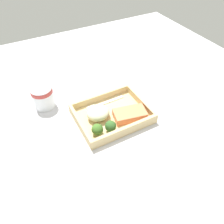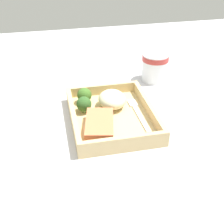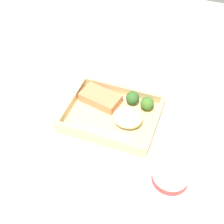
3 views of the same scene
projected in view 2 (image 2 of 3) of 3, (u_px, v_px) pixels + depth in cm
name	position (u px, v px, depth cm)	size (l,w,h in cm)	color
ground_plane	(112.00, 124.00, 81.90)	(160.00, 160.00, 2.00)	silver
takeout_tray	(112.00, 119.00, 81.05)	(26.80, 21.03, 1.20)	#CFB47D
tray_rim	(112.00, 112.00, 79.96)	(26.80, 21.03, 2.87)	#CFB47D
salmon_fillet	(100.00, 126.00, 74.87)	(11.83, 6.59, 2.90)	#E97D51
mashed_potatoes	(112.00, 99.00, 83.95)	(8.50, 7.41, 4.47)	beige
broccoli_floret_1	(84.00, 95.00, 85.72)	(4.02, 4.02, 4.37)	#76A357
broccoli_floret_2	(84.00, 104.00, 81.69)	(3.99, 3.99, 4.34)	#7F9A5A
fork	(138.00, 113.00, 82.04)	(15.82, 2.25, 0.44)	white
paper_cup	(155.00, 66.00, 99.03)	(8.37, 8.37, 8.84)	white
receipt_slip	(107.00, 210.00, 56.58)	(9.97, 14.79, 0.24)	white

